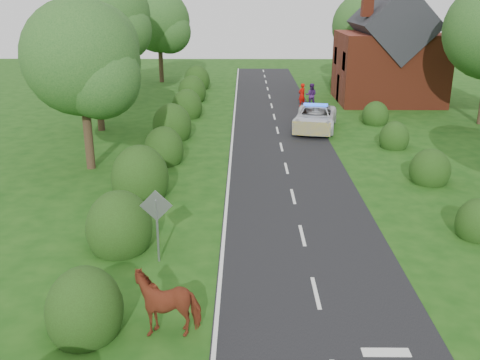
{
  "coord_description": "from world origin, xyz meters",
  "views": [
    {
      "loc": [
        -2.15,
        -13.97,
        8.49
      ],
      "look_at": [
        -2.33,
        6.52,
        1.3
      ],
      "focal_mm": 40.0,
      "sensor_mm": 36.0,
      "label": 1
    }
  ],
  "objects_px": {
    "police_van": "(315,118)",
    "pedestrian_purple": "(311,95)",
    "road_sign": "(157,216)",
    "pedestrian_red": "(302,95)",
    "cow": "(168,304)"
  },
  "relations": [
    {
      "from": "police_van",
      "to": "pedestrian_purple",
      "type": "height_order",
      "value": "pedestrian_purple"
    },
    {
      "from": "road_sign",
      "to": "pedestrian_red",
      "type": "xyz_separation_m",
      "value": [
        7.35,
        25.85,
        -0.75
      ]
    },
    {
      "from": "road_sign",
      "to": "pedestrian_red",
      "type": "relative_size",
      "value": 1.4
    },
    {
      "from": "pedestrian_red",
      "to": "road_sign",
      "type": "bearing_deg",
      "value": 35.81
    },
    {
      "from": "police_van",
      "to": "pedestrian_purple",
      "type": "xyz_separation_m",
      "value": [
        0.59,
        7.34,
        0.14
      ]
    },
    {
      "from": "police_van",
      "to": "pedestrian_red",
      "type": "height_order",
      "value": "pedestrian_red"
    },
    {
      "from": "road_sign",
      "to": "cow",
      "type": "xyz_separation_m",
      "value": [
        0.85,
        -3.77,
        -0.93
      ]
    },
    {
      "from": "pedestrian_red",
      "to": "pedestrian_purple",
      "type": "relative_size",
      "value": 0.98
    },
    {
      "from": "pedestrian_purple",
      "to": "police_van",
      "type": "bearing_deg",
      "value": 96.33
    },
    {
      "from": "pedestrian_purple",
      "to": "road_sign",
      "type": "bearing_deg",
      "value": 83.5
    },
    {
      "from": "pedestrian_red",
      "to": "police_van",
      "type": "bearing_deg",
      "value": 52.58
    },
    {
      "from": "road_sign",
      "to": "police_van",
      "type": "relative_size",
      "value": 0.42
    },
    {
      "from": "pedestrian_red",
      "to": "pedestrian_purple",
      "type": "height_order",
      "value": "pedestrian_purple"
    },
    {
      "from": "police_van",
      "to": "pedestrian_purple",
      "type": "distance_m",
      "value": 7.37
    },
    {
      "from": "road_sign",
      "to": "police_van",
      "type": "distance_m",
      "value": 19.84
    }
  ]
}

